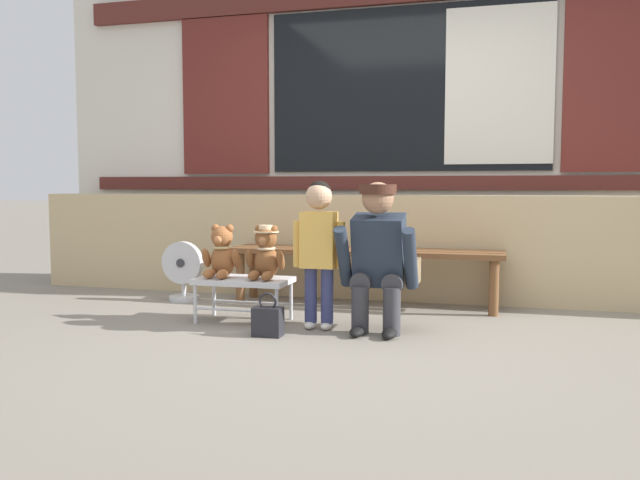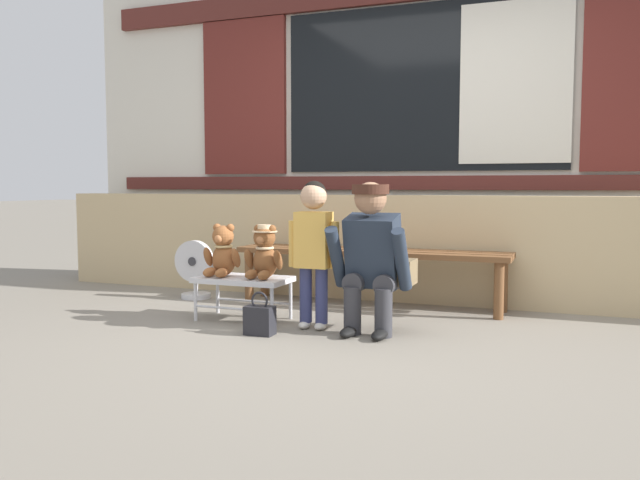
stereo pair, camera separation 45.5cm
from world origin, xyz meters
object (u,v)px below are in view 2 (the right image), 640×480
object	(u,v)px
child_standing	(314,238)
teddy_bear_with_hat	(264,253)
wooden_bench_long	(371,258)
teddy_bear_plain	(223,252)
small_display_bench	(243,282)
handbag_on_ground	(260,319)
floor_fan	(195,270)
adult_crouching	(374,257)

from	to	relation	value
child_standing	teddy_bear_with_hat	bearing A→B (deg)	168.27
wooden_bench_long	teddy_bear_plain	bearing A→B (deg)	-136.14
small_display_bench	teddy_bear_with_hat	xyz separation A→B (m)	(0.16, 0.00, 0.21)
handbag_on_ground	small_display_bench	bearing A→B (deg)	130.10
small_display_bench	child_standing	xyz separation A→B (m)	(0.56, -0.08, 0.33)
teddy_bear_with_hat	child_standing	bearing A→B (deg)	-11.73
teddy_bear_plain	floor_fan	distance (m)	0.91
teddy_bear_with_hat	handbag_on_ground	xyz separation A→B (m)	(0.15, -0.37, -0.38)
teddy_bear_plain	child_standing	bearing A→B (deg)	-6.50
wooden_bench_long	adult_crouching	distance (m)	0.91
teddy_bear_with_hat	adult_crouching	distance (m)	0.79
teddy_bear_with_hat	child_standing	distance (m)	0.42
small_display_bench	floor_fan	world-z (taller)	floor_fan
small_display_bench	child_standing	size ratio (longest dim) A/B	0.67
teddy_bear_with_hat	floor_fan	distance (m)	1.15
wooden_bench_long	child_standing	size ratio (longest dim) A/B	2.19
small_display_bench	adult_crouching	xyz separation A→B (m)	(0.95, -0.06, 0.21)
teddy_bear_with_hat	floor_fan	bearing A→B (deg)	146.56
wooden_bench_long	floor_fan	xyz separation A→B (m)	(-1.45, -0.18, -0.13)
teddy_bear_plain	handbag_on_ground	world-z (taller)	teddy_bear_plain
handbag_on_ground	adult_crouching	bearing A→B (deg)	25.44
child_standing	adult_crouching	world-z (taller)	child_standing
small_display_bench	child_standing	distance (m)	0.65
teddy_bear_with_hat	adult_crouching	world-z (taller)	adult_crouching
child_standing	teddy_bear_plain	bearing A→B (deg)	173.50
wooden_bench_long	adult_crouching	xyz separation A→B (m)	(0.28, -0.86, 0.11)
teddy_bear_plain	teddy_bear_with_hat	world-z (taller)	same
small_display_bench	teddy_bear_plain	world-z (taller)	teddy_bear_plain
adult_crouching	handbag_on_ground	size ratio (longest dim) A/B	3.49
adult_crouching	floor_fan	xyz separation A→B (m)	(-1.73, 0.68, -0.24)
teddy_bear_plain	handbag_on_ground	distance (m)	0.70
wooden_bench_long	child_standing	world-z (taller)	child_standing
wooden_bench_long	adult_crouching	bearing A→B (deg)	-71.99
child_standing	floor_fan	world-z (taller)	child_standing
wooden_bench_long	handbag_on_ground	xyz separation A→B (m)	(-0.36, -1.17, -0.28)
child_standing	floor_fan	distance (m)	1.55
small_display_bench	teddy_bear_with_hat	size ratio (longest dim) A/B	1.76
wooden_bench_long	small_display_bench	size ratio (longest dim) A/B	3.28
teddy_bear_with_hat	floor_fan	xyz separation A→B (m)	(-0.94, 0.62, -0.23)
teddy_bear_with_hat	child_standing	size ratio (longest dim) A/B	0.38
wooden_bench_long	small_display_bench	distance (m)	1.05
teddy_bear_with_hat	child_standing	world-z (taller)	child_standing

